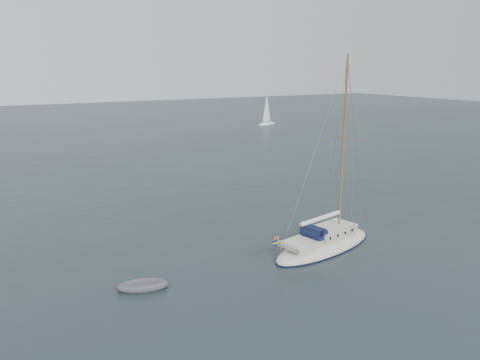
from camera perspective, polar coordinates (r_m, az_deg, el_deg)
ground at (r=33.67m, az=3.76°, el=-8.61°), size 300.00×300.00×0.00m
sailboat at (r=34.11m, az=10.26°, el=-6.57°), size 9.96×2.98×14.18m
dinghy at (r=28.79m, az=-11.76°, el=-12.49°), size 3.00×1.35×0.43m
distant_yacht_b at (r=106.52m, az=3.28°, el=8.59°), size 5.96×3.18×7.90m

